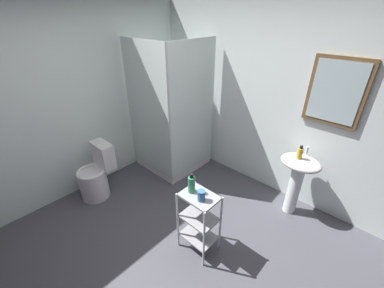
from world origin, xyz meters
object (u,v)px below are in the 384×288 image
object	(u,v)px
pedestal_sink	(298,174)
rinse_cup	(201,196)
toilet	(96,176)
storage_cart	(199,219)
shower_stall	(172,142)
body_wash_bottle_green	(192,184)
hand_soap_bottle	(300,153)

from	to	relation	value
pedestal_sink	rinse_cup	size ratio (longest dim) A/B	7.42
toilet	rinse_cup	distance (m)	1.76
storage_cart	rinse_cup	world-z (taller)	rinse_cup
pedestal_sink	toilet	world-z (taller)	pedestal_sink
shower_stall	storage_cart	bearing A→B (deg)	-33.67
storage_cart	pedestal_sink	bearing A→B (deg)	68.01
toilet	body_wash_bottle_green	world-z (taller)	body_wash_bottle_green
pedestal_sink	storage_cart	bearing A→B (deg)	-111.99
toilet	hand_soap_bottle	size ratio (longest dim) A/B	4.65
hand_soap_bottle	rinse_cup	size ratio (longest dim) A/B	1.50
body_wash_bottle_green	hand_soap_bottle	bearing A→B (deg)	64.82
toilet	hand_soap_bottle	world-z (taller)	hand_soap_bottle
pedestal_sink	storage_cart	size ratio (longest dim) A/B	1.09
shower_stall	rinse_cup	world-z (taller)	shower_stall
shower_stall	hand_soap_bottle	bearing A→B (deg)	9.16
hand_soap_bottle	shower_stall	bearing A→B (deg)	-170.84
storage_cart	hand_soap_bottle	distance (m)	1.36
shower_stall	pedestal_sink	xyz separation A→B (m)	(1.85, 0.33, 0.12)
pedestal_sink	rinse_cup	xyz separation A→B (m)	(-0.45, -1.26, 0.22)
toilet	pedestal_sink	bearing A→B (deg)	35.68
pedestal_sink	storage_cart	distance (m)	1.33
shower_stall	pedestal_sink	distance (m)	1.88
pedestal_sink	storage_cart	world-z (taller)	pedestal_sink
pedestal_sink	body_wash_bottle_green	size ratio (longest dim) A/B	3.81
hand_soap_bottle	toilet	bearing A→B (deg)	-144.55
toilet	storage_cart	world-z (taller)	toilet
hand_soap_bottle	rinse_cup	world-z (taller)	hand_soap_bottle
shower_stall	toilet	size ratio (longest dim) A/B	2.63
shower_stall	rinse_cup	xyz separation A→B (m)	(1.41, -0.93, 0.33)
storage_cart	rinse_cup	distance (m)	0.36
shower_stall	storage_cart	size ratio (longest dim) A/B	2.70
shower_stall	toilet	xyz separation A→B (m)	(-0.26, -1.19, -0.15)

